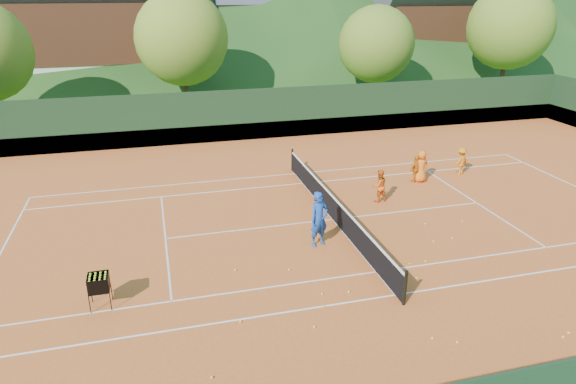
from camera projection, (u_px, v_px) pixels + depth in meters
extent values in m
plane|color=#2B541A|center=(333.00, 220.00, 20.03)|extent=(400.00, 400.00, 0.00)
cube|color=#C65520|center=(333.00, 220.00, 20.03)|extent=(40.00, 24.00, 0.02)
imported|color=#18449E|center=(319.00, 219.00, 17.69)|extent=(0.84, 0.69, 1.98)
imported|color=#E25D14|center=(379.00, 186.00, 21.48)|extent=(0.74, 0.61, 1.39)
imported|color=orange|center=(416.00, 169.00, 23.64)|extent=(0.81, 0.58, 1.28)
imported|color=orange|center=(421.00, 166.00, 23.64)|extent=(0.75, 0.50, 1.51)
imported|color=orange|center=(461.00, 161.00, 24.59)|extent=(0.99, 0.77, 1.35)
sphere|color=#D3E826|center=(104.00, 278.00, 15.91)|extent=(0.07, 0.07, 0.07)
sphere|color=#D3E826|center=(314.00, 327.00, 13.63)|extent=(0.07, 0.07, 0.07)
sphere|color=#D3E826|center=(462.00, 221.00, 19.76)|extent=(0.07, 0.07, 0.07)
sphere|color=#D3E826|center=(410.00, 264.00, 16.75)|extent=(0.07, 0.07, 0.07)
sphere|color=#D3E826|center=(563.00, 337.00, 13.23)|extent=(0.07, 0.07, 0.07)
sphere|color=#D3E826|center=(315.00, 235.00, 18.70)|extent=(0.07, 0.07, 0.07)
sphere|color=#D3E826|center=(568.00, 333.00, 13.40)|extent=(0.07, 0.07, 0.07)
sphere|color=#D3E826|center=(426.00, 261.00, 16.89)|extent=(0.07, 0.07, 0.07)
sphere|color=#D3E826|center=(349.00, 292.00, 15.21)|extent=(0.07, 0.07, 0.07)
sphere|color=#D3E826|center=(433.00, 241.00, 18.22)|extent=(0.07, 0.07, 0.07)
sphere|color=#D3E826|center=(417.00, 278.00, 15.92)|extent=(0.07, 0.07, 0.07)
sphere|color=#D3E826|center=(324.00, 307.00, 14.49)|extent=(0.07, 0.07, 0.07)
sphere|color=#D3E826|center=(425.00, 224.00, 19.56)|extent=(0.07, 0.07, 0.07)
sphere|color=#D3E826|center=(432.00, 338.00, 13.19)|extent=(0.07, 0.07, 0.07)
sphere|color=#D3E826|center=(240.00, 322.00, 13.84)|extent=(0.07, 0.07, 0.07)
sphere|color=#D3E826|center=(399.00, 271.00, 16.31)|extent=(0.07, 0.07, 0.07)
sphere|color=#D3E826|center=(289.00, 270.00, 16.39)|extent=(0.07, 0.07, 0.07)
sphere|color=#D3E826|center=(457.00, 342.00, 13.04)|extent=(0.07, 0.07, 0.07)
sphere|color=#D3E826|center=(452.00, 238.00, 18.44)|extent=(0.07, 0.07, 0.07)
sphere|color=#D3E826|center=(322.00, 294.00, 15.10)|extent=(0.07, 0.07, 0.07)
sphere|color=#D3E826|center=(235.00, 270.00, 16.37)|extent=(0.07, 0.07, 0.07)
sphere|color=#D3E826|center=(212.00, 377.00, 11.86)|extent=(0.07, 0.07, 0.07)
cube|color=white|center=(396.00, 295.00, 15.10)|extent=(23.77, 0.06, 0.00)
cube|color=silver|center=(295.00, 174.00, 24.94)|extent=(23.77, 0.06, 0.00)
cube|color=white|center=(376.00, 272.00, 16.33)|extent=(23.77, 0.06, 0.00)
cube|color=white|center=(303.00, 183.00, 23.71)|extent=(23.77, 0.06, 0.00)
cube|color=silver|center=(165.00, 239.00, 18.49)|extent=(0.06, 8.23, 0.00)
cube|color=white|center=(477.00, 203.00, 21.56)|extent=(0.06, 8.23, 0.00)
cube|color=silver|center=(333.00, 219.00, 20.02)|extent=(12.80, 0.06, 0.00)
cube|color=white|center=(333.00, 219.00, 20.02)|extent=(0.06, 10.97, 0.00)
cube|color=black|center=(333.00, 209.00, 19.86)|extent=(0.03, 11.97, 0.90)
cube|color=white|center=(334.00, 198.00, 19.68)|extent=(0.05, 11.97, 0.06)
cylinder|color=black|center=(405.00, 288.00, 14.45)|extent=(0.10, 0.10, 1.10)
cylinder|color=black|center=(292.00, 160.00, 25.19)|extent=(0.10, 0.10, 1.10)
cube|color=black|center=(265.00, 114.00, 30.23)|extent=(40.00, 0.05, 3.00)
cube|color=#185426|center=(266.00, 130.00, 30.60)|extent=(40.40, 0.05, 1.00)
cylinder|color=black|center=(90.00, 305.00, 14.16)|extent=(0.02, 0.02, 0.55)
cylinder|color=black|center=(111.00, 302.00, 14.29)|extent=(0.02, 0.02, 0.55)
cylinder|color=black|center=(91.00, 294.00, 14.65)|extent=(0.02, 0.02, 0.55)
cylinder|color=black|center=(112.00, 291.00, 14.78)|extent=(0.02, 0.02, 0.55)
cube|color=black|center=(100.00, 290.00, 14.37)|extent=(0.55, 0.55, 0.02)
cube|color=black|center=(98.00, 288.00, 14.04)|extent=(0.55, 0.02, 0.45)
cube|color=black|center=(99.00, 278.00, 14.53)|extent=(0.55, 0.02, 0.45)
cube|color=black|center=(88.00, 284.00, 14.22)|extent=(0.02, 0.55, 0.45)
cube|color=black|center=(109.00, 281.00, 14.35)|extent=(0.02, 0.55, 0.45)
sphere|color=#CCE526|center=(89.00, 282.00, 13.98)|extent=(0.07, 0.07, 0.07)
sphere|color=#CCE526|center=(90.00, 279.00, 14.10)|extent=(0.07, 0.07, 0.07)
sphere|color=#CCE526|center=(90.00, 276.00, 14.23)|extent=(0.07, 0.07, 0.07)
sphere|color=#CCE526|center=(90.00, 274.00, 14.35)|extent=(0.07, 0.07, 0.07)
sphere|color=#CCE526|center=(94.00, 281.00, 14.01)|extent=(0.07, 0.07, 0.07)
sphere|color=#CCE526|center=(95.00, 278.00, 14.14)|extent=(0.07, 0.07, 0.07)
sphere|color=#CCE526|center=(95.00, 276.00, 14.26)|extent=(0.07, 0.07, 0.07)
sphere|color=#CCE526|center=(96.00, 273.00, 14.38)|extent=(0.07, 0.07, 0.07)
sphere|color=#CCE526|center=(100.00, 280.00, 14.05)|extent=(0.07, 0.07, 0.07)
sphere|color=#CCE526|center=(100.00, 278.00, 14.17)|extent=(0.07, 0.07, 0.07)
sphere|color=#CCE526|center=(100.00, 275.00, 14.29)|extent=(0.07, 0.07, 0.07)
sphere|color=#CCE526|center=(101.00, 273.00, 14.42)|extent=(0.07, 0.07, 0.07)
sphere|color=#CCE526|center=(105.00, 279.00, 14.08)|extent=(0.07, 0.07, 0.07)
sphere|color=#CCE526|center=(105.00, 277.00, 14.20)|extent=(0.07, 0.07, 0.07)
sphere|color=#CCE526|center=(105.00, 274.00, 14.33)|extent=(0.07, 0.07, 0.07)
sphere|color=#CCE526|center=(106.00, 272.00, 14.45)|extent=(0.07, 0.07, 0.07)
cube|color=beige|center=(106.00, 75.00, 44.01)|extent=(12.00, 9.00, 2.88)
cube|color=#3A1C0F|center=(100.00, 30.00, 42.65)|extent=(12.24, 9.18, 4.48)
cube|color=beige|center=(276.00, 64.00, 51.50)|extent=(11.00, 8.00, 2.52)
cube|color=#371D0F|center=(276.00, 31.00, 50.31)|extent=(11.22, 8.16, 3.92)
cube|color=#43434B|center=(275.00, 3.00, 49.36)|extent=(12.65, 8.82, 8.82)
cube|color=beige|center=(421.00, 64.00, 51.24)|extent=(10.00, 8.00, 2.70)
cube|color=#351B0E|center=(425.00, 28.00, 49.96)|extent=(10.20, 8.16, 4.20)
cylinder|color=#432D1A|center=(186.00, 93.00, 36.48)|extent=(0.36, 0.36, 2.88)
sphere|color=#557B21|center=(182.00, 38.00, 35.08)|extent=(6.40, 6.40, 6.40)
cylinder|color=#3E2819|center=(374.00, 89.00, 39.00)|extent=(0.36, 0.36, 2.52)
sphere|color=#47731E|center=(376.00, 44.00, 37.78)|extent=(5.60, 5.60, 5.60)
cylinder|color=#3C2518|center=(502.00, 77.00, 42.68)|extent=(0.36, 0.36, 3.06)
sphere|color=#4B751F|center=(510.00, 26.00, 41.20)|extent=(6.80, 6.80, 6.80)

